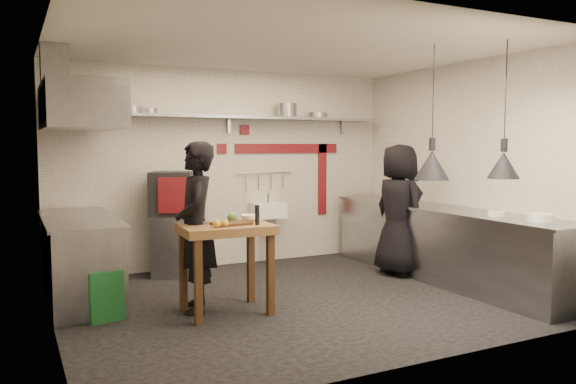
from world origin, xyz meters
name	(u,v)px	position (x,y,z in m)	size (l,w,h in m)	color
floor	(295,299)	(0.00, 0.00, 0.00)	(5.00, 5.00, 0.00)	black
ceiling	(295,46)	(0.00, 0.00, 2.80)	(5.00, 5.00, 0.00)	beige
wall_back	(228,168)	(0.00, 2.10, 1.40)	(5.00, 0.04, 2.80)	beige
wall_front	(419,188)	(0.00, -2.10, 1.40)	(5.00, 0.04, 2.80)	beige
wall_left	(49,181)	(-2.50, 0.00, 1.40)	(0.04, 4.20, 2.80)	beige
wall_right	(465,170)	(2.50, 0.00, 1.40)	(0.04, 4.20, 2.80)	beige
red_band_horiz	(288,148)	(0.95, 2.08, 1.68)	(1.70, 0.02, 0.14)	maroon
red_band_vert	(322,179)	(1.55, 2.08, 1.20)	(0.14, 0.02, 1.10)	maroon
red_tile_a	(245,130)	(0.25, 2.08, 1.95)	(0.14, 0.02, 0.14)	maroon
red_tile_b	(222,149)	(-0.10, 2.08, 1.68)	(0.14, 0.02, 0.14)	maroon
back_shelf	(232,117)	(0.00, 1.92, 2.12)	(4.60, 0.34, 0.04)	gray
shelf_bracket_left	(88,122)	(-1.90, 2.07, 2.02)	(0.04, 0.06, 0.24)	gray
shelf_bracket_mid	(229,125)	(0.00, 2.07, 2.02)	(0.04, 0.06, 0.24)	gray
shelf_bracket_right	(342,127)	(1.90, 2.07, 2.02)	(0.04, 0.06, 0.24)	gray
pan_far_left	(130,110)	(-1.40, 1.92, 2.19)	(0.28, 0.28, 0.09)	gray
pan_mid_left	(148,111)	(-1.18, 1.92, 2.18)	(0.26, 0.26, 0.07)	gray
stock_pot	(287,110)	(0.86, 1.92, 2.24)	(0.29, 0.29, 0.20)	gray
pan_right	(318,115)	(1.37, 1.92, 2.18)	(0.29, 0.29, 0.08)	gray
oven_stand	(179,245)	(-0.83, 1.77, 0.40)	(0.64, 0.58, 0.80)	gray
combi_oven	(172,194)	(-0.90, 1.80, 1.09)	(0.54, 0.51, 0.58)	black
oven_door	(179,195)	(-0.89, 1.50, 1.09)	(0.53, 0.03, 0.46)	maroon
oven_glass	(179,195)	(-0.89, 1.49, 1.09)	(0.38, 0.02, 0.34)	black
hand_sink	(268,210)	(0.55, 1.92, 0.78)	(0.46, 0.34, 0.22)	white
sink_tap	(268,198)	(0.55, 1.92, 0.96)	(0.03, 0.03, 0.14)	gray
sink_drain	(269,240)	(0.55, 1.88, 0.34)	(0.06, 0.06, 0.66)	gray
utensil_rail	(264,173)	(0.55, 2.06, 1.32)	(0.02, 0.02, 0.90)	gray
counter_right	(443,245)	(2.15, 0.00, 0.45)	(0.70, 3.80, 0.90)	gray
counter_right_top	(444,209)	(2.15, 0.00, 0.92)	(0.76, 3.90, 0.03)	gray
plate_stack	(540,218)	(2.12, -1.47, 0.97)	(0.26, 0.26, 0.09)	white
small_bowl_right	(496,214)	(2.10, -0.91, 0.96)	(0.18, 0.18, 0.05)	white
counter_left	(80,260)	(-2.15, 1.05, 0.45)	(0.70, 1.90, 0.90)	gray
counter_left_top	(79,219)	(-2.15, 1.05, 0.92)	(0.76, 2.00, 0.03)	gray
extractor_hood	(80,107)	(-2.10, 1.05, 2.15)	(0.78, 1.60, 0.50)	gray
hood_duct	(54,68)	(-2.35, 1.05, 2.55)	(0.28, 0.28, 0.50)	gray
green_bin	(102,294)	(-2.04, 0.22, 0.25)	(0.33, 0.33, 0.50)	#175825
prep_table	(226,269)	(-0.86, -0.14, 0.46)	(0.92, 0.64, 0.92)	olive
cutting_board	(231,223)	(-0.82, -0.17, 0.93)	(0.36, 0.26, 0.03)	#472C16
pepper_mill	(257,215)	(-0.58, -0.30, 1.02)	(0.05, 0.05, 0.20)	black
lemon_a	(217,223)	(-1.01, -0.29, 0.96)	(0.08, 0.08, 0.08)	gold
lemon_b	(225,223)	(-0.92, -0.29, 0.96)	(0.07, 0.07, 0.07)	gold
veg_ball	(232,218)	(-0.74, -0.01, 0.97)	(0.10, 0.10, 0.10)	#487C32
steel_tray	(200,222)	(-1.08, 0.03, 0.94)	(0.19, 0.13, 0.03)	gray
bowl	(250,218)	(-0.53, 0.02, 0.95)	(0.21, 0.21, 0.07)	white
heat_lamp_near	(433,113)	(1.26, -0.78, 2.08)	(0.38, 0.38, 1.45)	black
heat_lamp_far	(505,110)	(1.76, -1.31, 2.09)	(0.33, 0.33, 1.42)	black
chef_left	(196,227)	(-1.11, 0.08, 0.88)	(0.64, 0.42, 1.77)	black
chef_right	(399,210)	(1.80, 0.48, 0.87)	(0.85, 0.55, 1.74)	black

